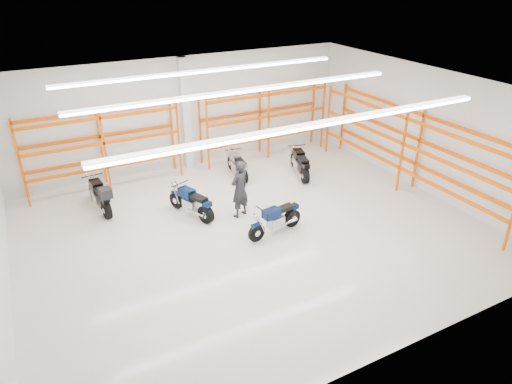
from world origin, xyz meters
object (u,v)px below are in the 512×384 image
motorcycle_back_a (100,196)px  standing_man (240,189)px  motorcycle_back_c (238,166)px  motorcycle_back_d (300,164)px  motorcycle_main (277,219)px  structural_column (186,114)px  motorcycle_back_b (192,203)px

motorcycle_back_a → standing_man: standing_man is taller
motorcycle_back_c → motorcycle_back_d: (2.24, -1.08, 0.05)m
motorcycle_back_c → motorcycle_back_d: motorcycle_back_d is taller
motorcycle_back_a → motorcycle_back_d: motorcycle_back_a is taller
motorcycle_main → motorcycle_back_c: (0.74, 4.38, -0.01)m
motorcycle_back_c → structural_column: 2.95m
motorcycle_back_b → standing_man: standing_man is taller
motorcycle_main → motorcycle_back_c: 4.44m
motorcycle_main → motorcycle_back_a: (-4.63, 4.01, 0.10)m
motorcycle_main → motorcycle_back_a: 6.12m
motorcycle_back_b → motorcycle_back_c: motorcycle_back_b is taller
motorcycle_back_a → motorcycle_back_d: bearing=-5.3°
motorcycle_back_c → standing_man: size_ratio=1.01×
motorcycle_back_c → motorcycle_back_a: bearing=-176.1°
standing_man → motorcycle_main: bearing=88.9°
standing_man → structural_column: bearing=-110.7°
motorcycle_main → motorcycle_back_c: size_ratio=1.01×
standing_man → structural_column: structural_column is taller
motorcycle_main → standing_man: (-0.56, 1.52, 0.53)m
motorcycle_back_b → standing_man: size_ratio=1.02×
motorcycle_back_a → motorcycle_back_c: (5.37, 0.37, -0.11)m
motorcycle_back_d → standing_man: bearing=-153.3°
motorcycle_main → motorcycle_back_b: size_ratio=1.00×
motorcycle_back_d → motorcycle_back_b: bearing=-167.7°
motorcycle_back_b → standing_man: 1.67m
structural_column → standing_man: bearing=-89.4°
motorcycle_back_a → structural_column: structural_column is taller
motorcycle_back_b → motorcycle_back_c: 3.48m
motorcycle_main → standing_man: 1.70m
motorcycle_back_a → motorcycle_back_c: bearing=3.9°
motorcycle_back_a → motorcycle_back_b: (2.64, -1.79, -0.08)m
motorcycle_back_c → standing_man: 3.18m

